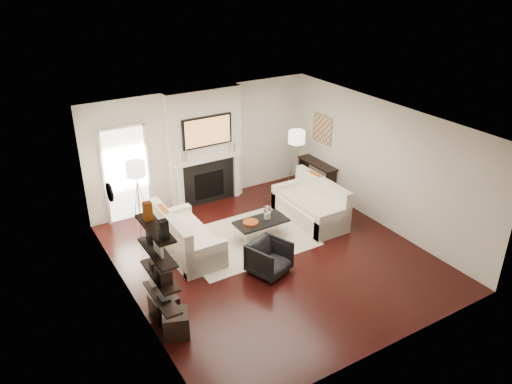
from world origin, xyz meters
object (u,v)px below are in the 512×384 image
ottoman_near (164,306)px  armchair (269,256)px  lamp_right_shade (297,137)px  coffee_table (261,222)px  loveseat_left_base (188,243)px  loveseat_right_base (309,212)px  lamp_left_shade (136,169)px

ottoman_near → armchair: bearing=4.7°
lamp_right_shade → coffee_table: bearing=-142.2°
loveseat_left_base → loveseat_right_base: 2.85m
loveseat_right_base → lamp_left_shade: bearing=157.0°
coffee_table → loveseat_right_base: bearing=5.5°
loveseat_right_base → lamp_right_shade: lamp_right_shade is taller
coffee_table → armchair: 1.22m
ottoman_near → lamp_left_shade: bearing=77.7°
loveseat_right_base → ottoman_near: (-3.97, -1.42, -0.01)m
lamp_right_shade → ottoman_near: lamp_right_shade is taller
loveseat_left_base → loveseat_right_base: size_ratio=1.00×
armchair → lamp_left_shade: size_ratio=1.72×
armchair → lamp_right_shade: bearing=26.8°
loveseat_left_base → ottoman_near: size_ratio=4.50×
loveseat_left_base → coffee_table: 1.56m
armchair → ottoman_near: (-2.13, -0.18, -0.14)m
loveseat_right_base → armchair: (-1.84, -1.24, 0.13)m
loveseat_left_base → ottoman_near: 1.94m
coffee_table → loveseat_left_base: bearing=169.1°
coffee_table → lamp_left_shade: lamp_left_shade is taller
loveseat_left_base → lamp_right_shade: lamp_right_shade is taller
loveseat_left_base → lamp_left_shade: lamp_left_shade is taller
loveseat_right_base → armchair: 2.22m
lamp_right_shade → loveseat_right_base: bearing=-112.4°
loveseat_left_base → lamp_left_shade: bearing=111.8°
loveseat_left_base → armchair: armchair is taller
lamp_left_shade → ottoman_near: bearing=-102.3°
armchair → lamp_left_shade: 3.26m
loveseat_right_base → armchair: armchair is taller
lamp_left_shade → lamp_right_shade: size_ratio=1.00×
loveseat_right_base → coffee_table: bearing=-174.5°
coffee_table → lamp_right_shade: bearing=37.8°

